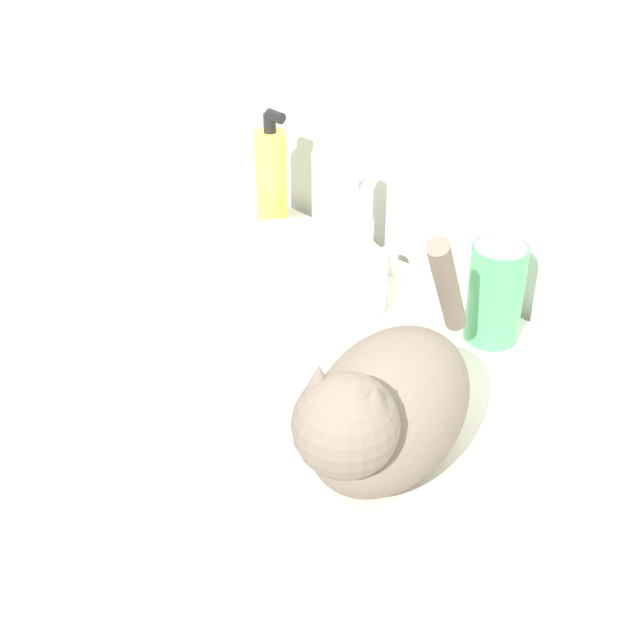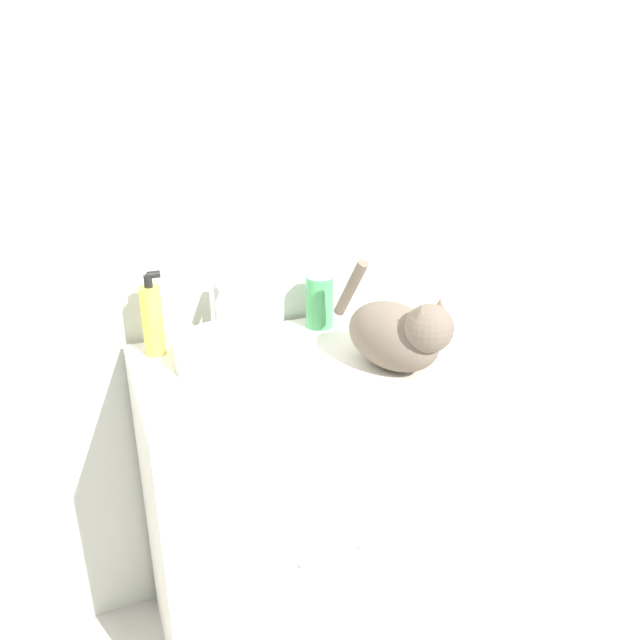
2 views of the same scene
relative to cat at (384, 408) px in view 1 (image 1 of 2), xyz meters
name	(u,v)px [view 1 (image 1 of 2)]	position (x,y,z in m)	size (l,w,h in m)	color
wall_back	(489,33)	(-0.21, 0.42, 0.28)	(6.00, 0.05, 2.50)	silver
vanity_cabinet	(331,564)	(-0.21, 0.13, -0.53)	(0.76, 0.50, 0.88)	silver
sink_basin	(289,281)	(-0.34, 0.17, -0.06)	(0.29, 0.29, 0.06)	white
faucet	(361,222)	(-0.34, 0.33, -0.02)	(0.13, 0.10, 0.16)	silver
cat	(384,408)	(0.00, 0.00, 0.00)	(0.23, 0.38, 0.24)	#7A6B5B
soap_bottle	(272,180)	(-0.52, 0.30, 0.00)	(0.05, 0.05, 0.21)	#EADB4C
spray_bottle	(496,283)	(-0.07, 0.30, 0.00)	(0.08, 0.08, 0.18)	#4CB266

